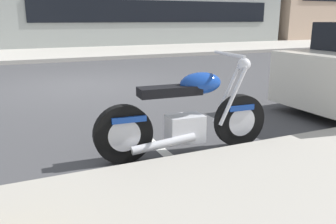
# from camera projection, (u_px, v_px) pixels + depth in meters

# --- Properties ---
(ground_plane) EXTENTS (260.00, 260.00, 0.00)m
(ground_plane) POSITION_uv_depth(u_px,v_px,m) (85.00, 86.00, 7.87)
(ground_plane) COLOR #3D3D3F
(sidewalk_far_curb) EXTENTS (120.00, 5.00, 0.14)m
(sidewalk_far_curb) POSITION_uv_depth(u_px,v_px,m) (278.00, 45.00, 19.04)
(sidewalk_far_curb) COLOR #ADA89E
(sidewalk_far_curb) RESTS_ON ground
(parking_stall_stripe) EXTENTS (0.12, 2.20, 0.01)m
(parking_stall_stripe) POSITION_uv_depth(u_px,v_px,m) (155.00, 145.00, 4.18)
(parking_stall_stripe) COLOR silver
(parking_stall_stripe) RESTS_ON ground
(parked_motorcycle) EXTENTS (2.02, 0.62, 1.11)m
(parked_motorcycle) POSITION_uv_depth(u_px,v_px,m) (187.00, 117.00, 3.82)
(parked_motorcycle) COLOR black
(parked_motorcycle) RESTS_ON ground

